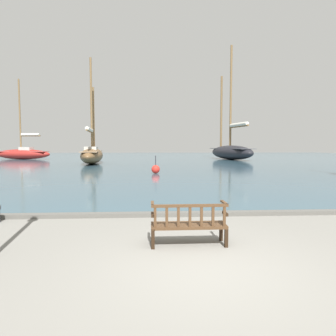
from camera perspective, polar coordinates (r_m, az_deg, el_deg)
ground_plane at (r=5.53m, az=6.84°, el=-18.32°), size 160.00×160.00×0.00m
harbor_water at (r=49.08m, az=-2.19°, el=1.83°), size 100.00×80.00×0.08m
quay_edge_kerb at (r=9.16m, az=2.58°, el=-8.75°), size 40.00×0.30×0.12m
park_bench at (r=6.49m, az=3.97°, el=-10.50°), size 1.60×0.53×0.92m
sailboat_nearest_starboard at (r=50.47m, az=-25.93°, el=2.59°), size 9.11×4.06×11.98m
sailboat_far_port at (r=35.45m, az=-14.27°, el=2.62°), size 3.35×10.29×12.01m
sailboat_mid_port at (r=45.34m, az=11.89°, el=3.30°), size 5.43×12.03×16.64m
channel_buoy at (r=22.12m, az=-2.37°, el=-0.22°), size 0.62×0.62×1.32m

